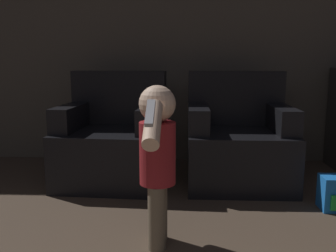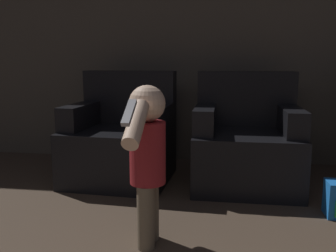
# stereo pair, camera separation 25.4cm
# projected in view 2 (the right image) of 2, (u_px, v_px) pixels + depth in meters

# --- Properties ---
(wall_back) EXTENTS (8.40, 0.05, 2.60)m
(wall_back) POSITION_uv_depth(u_px,v_px,m) (159.00, 32.00, 3.76)
(wall_back) COLOR #51493F
(wall_back) RESTS_ON ground_plane
(armchair_left) EXTENTS (0.89, 0.83, 0.93)m
(armchair_left) POSITION_uv_depth(u_px,v_px,m) (121.00, 141.00, 3.23)
(armchair_left) COLOR black
(armchair_left) RESTS_ON ground_plane
(armchair_right) EXTENTS (0.84, 0.79, 0.93)m
(armchair_right) POSITION_uv_depth(u_px,v_px,m) (246.00, 145.00, 3.08)
(armchair_right) COLOR black
(armchair_right) RESTS_ON ground_plane
(person_toddler) EXTENTS (0.20, 0.61, 0.90)m
(person_toddler) POSITION_uv_depth(u_px,v_px,m) (147.00, 153.00, 2.02)
(person_toddler) COLOR brown
(person_toddler) RESTS_ON ground_plane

